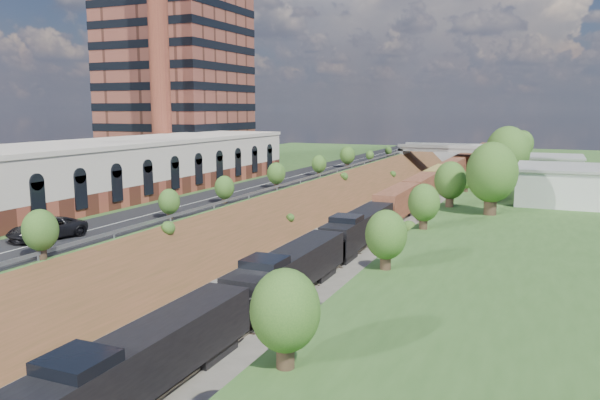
{
  "coord_description": "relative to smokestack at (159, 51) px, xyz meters",
  "views": [
    {
      "loc": [
        22.45,
        -23.09,
        16.01
      ],
      "look_at": [
        -2.65,
        35.4,
        6.0
      ],
      "focal_mm": 35.0,
      "sensor_mm": 36.0,
      "label": 1
    }
  ],
  "objects": [
    {
      "name": "smokestack",
      "position": [
        0.0,
        0.0,
        0.0
      ],
      "size": [
        3.2,
        3.2,
        40.0
      ],
      "primitive_type": "cylinder",
      "color": "brown",
      "rests_on": "platform_left"
    },
    {
      "name": "highrise_tower",
      "position": [
        -8.0,
        16.0,
        7.88
      ],
      "size": [
        22.0,
        22.0,
        53.9
      ],
      "color": "brown",
      "rests_on": "platform_left"
    },
    {
      "name": "commercial_building",
      "position": [
        8.0,
        -18.0,
        -16.49
      ],
      "size": [
        14.3,
        62.3,
        7.0
      ],
      "color": "brown",
      "rests_on": "platform_left"
    },
    {
      "name": "white_building_near",
      "position": [
        59.5,
        -4.0,
        -18.0
      ],
      "size": [
        9.0,
        12.0,
        4.0
      ],
      "primitive_type": "cube",
      "color": "silver",
      "rests_on": "platform_right"
    },
    {
      "name": "road",
      "position": [
        20.5,
        4.0,
        -19.95
      ],
      "size": [
        8.0,
        180.0,
        0.1
      ],
      "primitive_type": "cube",
      "color": "black",
      "rests_on": "platform_left"
    },
    {
      "name": "platform_left",
      "position": [
        3.0,
        4.0,
        -22.5
      ],
      "size": [
        44.0,
        180.0,
        5.0
      ],
      "primitive_type": "cube",
      "color": "#365B25",
      "rests_on": "ground"
    },
    {
      "name": "suv",
      "position": [
        19.82,
        -43.22,
        -19.01
      ],
      "size": [
        4.54,
        6.95,
        1.78
      ],
      "primitive_type": "imported",
      "rotation": [
        0.0,
        0.0,
        -0.27
      ],
      "color": "black",
      "rests_on": "road"
    },
    {
      "name": "embankment_left",
      "position": [
        25.0,
        4.0,
        -25.0
      ],
      "size": [
        10.0,
        180.0,
        10.0
      ],
      "primitive_type": "cube",
      "rotation": [
        0.0,
        0.79,
        0.0
      ],
      "color": "brown",
      "rests_on": "ground"
    },
    {
      "name": "overpass",
      "position": [
        36.0,
        66.0,
        -20.08
      ],
      "size": [
        24.5,
        8.3,
        7.4
      ],
      "color": "gray",
      "rests_on": "ground"
    },
    {
      "name": "guardrail",
      "position": [
        24.6,
        3.8,
        -19.45
      ],
      "size": [
        0.1,
        171.0,
        0.7
      ],
      "color": "#99999E",
      "rests_on": "platform_left"
    },
    {
      "name": "tree_left_crest",
      "position": [
        24.2,
        -36.0,
        -17.96
      ],
      "size": [
        2.45,
        2.45,
        3.55
      ],
      "color": "#473323",
      "rests_on": "platform_left"
    },
    {
      "name": "freight_train",
      "position": [
        38.6,
        34.9,
        -22.33
      ],
      "size": [
        3.11,
        191.28,
        4.63
      ],
      "color": "black",
      "rests_on": "ground"
    },
    {
      "name": "embankment_right",
      "position": [
        47.0,
        4.0,
        -25.0
      ],
      "size": [
        10.0,
        180.0,
        10.0
      ],
      "primitive_type": "cube",
      "rotation": [
        0.0,
        0.79,
        0.0
      ],
      "color": "brown",
      "rests_on": "ground"
    },
    {
      "name": "rail_right_track",
      "position": [
        38.6,
        4.0,
        -24.91
      ],
      "size": [
        1.58,
        180.0,
        0.18
      ],
      "primitive_type": "cube",
      "color": "gray",
      "rests_on": "ground"
    },
    {
      "name": "tree_right_large",
      "position": [
        53.0,
        -16.0,
        -15.62
      ],
      "size": [
        5.25,
        5.25,
        7.61
      ],
      "color": "#473323",
      "rests_on": "platform_right"
    },
    {
      "name": "white_building_far",
      "position": [
        59.0,
        18.0,
        -18.2
      ],
      "size": [
        8.0,
        10.0,
        3.6
      ],
      "primitive_type": "cube",
      "color": "silver",
      "rests_on": "platform_right"
    },
    {
      "name": "rail_left_track",
      "position": [
        33.4,
        4.0,
        -24.91
      ],
      "size": [
        1.58,
        180.0,
        0.18
      ],
      "primitive_type": "cube",
      "color": "gray",
      "rests_on": "ground"
    }
  ]
}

